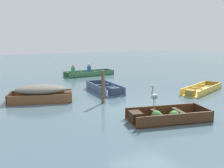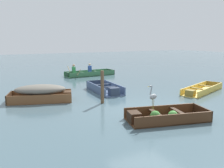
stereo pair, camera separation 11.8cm
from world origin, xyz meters
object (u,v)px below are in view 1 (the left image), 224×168
object	(u,v)px
mooring_post	(103,87)
skiff_yellow_far_moored	(201,90)
skiff_slate_blue_near_moored	(106,89)
skiff_wooden_brown_mid_moored	(41,92)
dinghy_dark_varnish_foreground	(165,117)
rowboat_green_with_crew	(86,73)
heron_on_dinghy	(154,96)

from	to	relation	value
mooring_post	skiff_yellow_far_moored	bearing A→B (deg)	-4.58
skiff_slate_blue_near_moored	skiff_wooden_brown_mid_moored	size ratio (longest dim) A/B	0.93
dinghy_dark_varnish_foreground	skiff_slate_blue_near_moored	distance (m)	5.00
skiff_wooden_brown_mid_moored	rowboat_green_with_crew	xyz separation A→B (m)	(4.81, 6.17, -0.25)
skiff_yellow_far_moored	rowboat_green_with_crew	size ratio (longest dim) A/B	0.93
skiff_wooden_brown_mid_moored	heron_on_dinghy	xyz separation A→B (m)	(2.58, -4.54, 0.43)
skiff_slate_blue_near_moored	skiff_wooden_brown_mid_moored	world-z (taller)	skiff_wooden_brown_mid_moored
skiff_slate_blue_near_moored	skiff_wooden_brown_mid_moored	xyz separation A→B (m)	(-3.33, -0.29, 0.28)
skiff_yellow_far_moored	skiff_slate_blue_near_moored	bearing A→B (deg)	151.50
dinghy_dark_varnish_foreground	mooring_post	size ratio (longest dim) A/B	2.07
dinghy_dark_varnish_foreground	skiff_wooden_brown_mid_moored	bearing A→B (deg)	121.83
heron_on_dinghy	rowboat_green_with_crew	bearing A→B (deg)	78.25
dinghy_dark_varnish_foreground	mooring_post	xyz separation A→B (m)	(-0.73, 3.07, 0.55)
dinghy_dark_varnish_foreground	rowboat_green_with_crew	xyz separation A→B (m)	(1.90, 10.87, 0.03)
skiff_slate_blue_near_moored	mooring_post	size ratio (longest dim) A/B	1.94
skiff_wooden_brown_mid_moored	skiff_yellow_far_moored	bearing A→B (deg)	-15.06
heron_on_dinghy	mooring_post	bearing A→B (deg)	97.73
skiff_yellow_far_moored	heron_on_dinghy	distance (m)	5.70
rowboat_green_with_crew	skiff_yellow_far_moored	bearing A→B (deg)	-70.90
heron_on_dinghy	skiff_yellow_far_moored	bearing A→B (deg)	25.97
skiff_wooden_brown_mid_moored	rowboat_green_with_crew	distance (m)	7.83
heron_on_dinghy	mooring_post	xyz separation A→B (m)	(-0.40, 2.91, -0.16)
heron_on_dinghy	dinghy_dark_varnish_foreground	bearing A→B (deg)	-25.85
dinghy_dark_varnish_foreground	skiff_slate_blue_near_moored	world-z (taller)	skiff_slate_blue_near_moored
dinghy_dark_varnish_foreground	rowboat_green_with_crew	distance (m)	11.04
skiff_slate_blue_near_moored	dinghy_dark_varnish_foreground	bearing A→B (deg)	-94.78
skiff_wooden_brown_mid_moored	mooring_post	size ratio (longest dim) A/B	2.09
dinghy_dark_varnish_foreground	skiff_slate_blue_near_moored	size ratio (longest dim) A/B	1.07
skiff_slate_blue_near_moored	rowboat_green_with_crew	bearing A→B (deg)	75.90
skiff_wooden_brown_mid_moored	rowboat_green_with_crew	bearing A→B (deg)	52.07
dinghy_dark_varnish_foreground	skiff_wooden_brown_mid_moored	size ratio (longest dim) A/B	0.99
rowboat_green_with_crew	mooring_post	size ratio (longest dim) A/B	2.66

